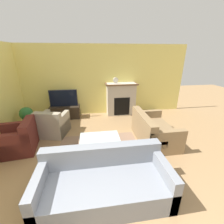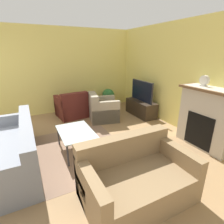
{
  "view_description": "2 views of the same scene",
  "coord_description": "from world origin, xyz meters",
  "px_view_note": "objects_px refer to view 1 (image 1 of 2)",
  "views": [
    {
      "loc": [
        0.09,
        -0.81,
        2.36
      ],
      "look_at": [
        0.64,
        2.93,
        0.88
      ],
      "focal_mm": 24.0,
      "sensor_mm": 36.0,
      "label": 1
    },
    {
      "loc": [
        3.44,
        1.56,
        1.99
      ],
      "look_at": [
        0.53,
        3.03,
        0.84
      ],
      "focal_mm": 28.0,
      "sensor_mm": 36.0,
      "label": 2
    }
  ],
  "objects_px": {
    "armchair_accent": "(53,125)",
    "coffee_table": "(100,140)",
    "armchair_by_window": "(18,140)",
    "mantel_clock": "(116,80)",
    "couch_loveseat": "(153,131)",
    "potted_plant": "(27,115)",
    "tv": "(64,98)",
    "couch_sectional": "(104,183)"
  },
  "relations": [
    {
      "from": "tv",
      "to": "mantel_clock",
      "type": "bearing_deg",
      "value": 2.62
    },
    {
      "from": "couch_loveseat",
      "to": "mantel_clock",
      "type": "distance_m",
      "value": 2.53
    },
    {
      "from": "couch_sectional",
      "to": "mantel_clock",
      "type": "bearing_deg",
      "value": 77.6
    },
    {
      "from": "couch_loveseat",
      "to": "mantel_clock",
      "type": "xyz_separation_m",
      "value": [
        -0.73,
        2.15,
        1.11
      ]
    },
    {
      "from": "armchair_by_window",
      "to": "coffee_table",
      "type": "bearing_deg",
      "value": 71.21
    },
    {
      "from": "armchair_by_window",
      "to": "armchair_accent",
      "type": "xyz_separation_m",
      "value": [
        0.69,
        0.75,
        0.0
      ]
    },
    {
      "from": "tv",
      "to": "armchair_accent",
      "type": "distance_m",
      "value": 1.38
    },
    {
      "from": "couch_loveseat",
      "to": "potted_plant",
      "type": "relative_size",
      "value": 2.12
    },
    {
      "from": "potted_plant",
      "to": "mantel_clock",
      "type": "distance_m",
      "value": 3.36
    },
    {
      "from": "armchair_accent",
      "to": "potted_plant",
      "type": "height_order",
      "value": "armchair_accent"
    },
    {
      "from": "couch_sectional",
      "to": "armchair_accent",
      "type": "relative_size",
      "value": 2.26
    },
    {
      "from": "couch_sectional",
      "to": "armchair_accent",
      "type": "xyz_separation_m",
      "value": [
        -1.35,
        2.39,
        0.02
      ]
    },
    {
      "from": "couch_loveseat",
      "to": "potted_plant",
      "type": "distance_m",
      "value": 4.13
    },
    {
      "from": "tv",
      "to": "couch_sectional",
      "type": "bearing_deg",
      "value": -72.35
    },
    {
      "from": "tv",
      "to": "armchair_by_window",
      "type": "bearing_deg",
      "value": -113.19
    },
    {
      "from": "couch_sectional",
      "to": "mantel_clock",
      "type": "xyz_separation_m",
      "value": [
        0.83,
        3.75,
        1.12
      ]
    },
    {
      "from": "couch_sectional",
      "to": "armchair_by_window",
      "type": "relative_size",
      "value": 2.32
    },
    {
      "from": "couch_sectional",
      "to": "armchair_accent",
      "type": "bearing_deg",
      "value": 119.47
    },
    {
      "from": "potted_plant",
      "to": "mantel_clock",
      "type": "relative_size",
      "value": 3.09
    },
    {
      "from": "armchair_accent",
      "to": "coffee_table",
      "type": "xyz_separation_m",
      "value": [
        1.36,
        -1.18,
        0.1
      ]
    },
    {
      "from": "armchair_accent",
      "to": "couch_sectional",
      "type": "bearing_deg",
      "value": 132.71
    },
    {
      "from": "armchair_by_window",
      "to": "coffee_table",
      "type": "distance_m",
      "value": 2.09
    },
    {
      "from": "armchair_accent",
      "to": "potted_plant",
      "type": "xyz_separation_m",
      "value": [
        -0.97,
        0.66,
        0.15
      ]
    },
    {
      "from": "armchair_by_window",
      "to": "tv",
      "type": "bearing_deg",
      "value": 150.01
    },
    {
      "from": "potted_plant",
      "to": "mantel_clock",
      "type": "height_order",
      "value": "mantel_clock"
    },
    {
      "from": "armchair_accent",
      "to": "coffee_table",
      "type": "distance_m",
      "value": 1.81
    },
    {
      "from": "coffee_table",
      "to": "mantel_clock",
      "type": "distance_m",
      "value": 2.86
    },
    {
      "from": "couch_sectional",
      "to": "tv",
      "type": "bearing_deg",
      "value": 107.65
    },
    {
      "from": "tv",
      "to": "mantel_clock",
      "type": "relative_size",
      "value": 4.45
    },
    {
      "from": "couch_sectional",
      "to": "couch_loveseat",
      "type": "height_order",
      "value": "same"
    },
    {
      "from": "tv",
      "to": "couch_loveseat",
      "type": "bearing_deg",
      "value": -37.03
    },
    {
      "from": "potted_plant",
      "to": "mantel_clock",
      "type": "bearing_deg",
      "value": 12.68
    },
    {
      "from": "couch_sectional",
      "to": "couch_loveseat",
      "type": "relative_size",
      "value": 1.45
    },
    {
      "from": "armchair_by_window",
      "to": "coffee_table",
      "type": "relative_size",
      "value": 0.98
    },
    {
      "from": "potted_plant",
      "to": "mantel_clock",
      "type": "xyz_separation_m",
      "value": [
        3.14,
        0.71,
        0.95
      ]
    },
    {
      "from": "coffee_table",
      "to": "tv",
      "type": "bearing_deg",
      "value": 115.54
    },
    {
      "from": "mantel_clock",
      "to": "couch_loveseat",
      "type": "bearing_deg",
      "value": -71.15
    },
    {
      "from": "couch_loveseat",
      "to": "coffee_table",
      "type": "relative_size",
      "value": 1.56
    },
    {
      "from": "coffee_table",
      "to": "mantel_clock",
      "type": "bearing_deg",
      "value": 72.29
    },
    {
      "from": "couch_loveseat",
      "to": "mantel_clock",
      "type": "bearing_deg",
      "value": 18.85
    },
    {
      "from": "couch_sectional",
      "to": "mantel_clock",
      "type": "relative_size",
      "value": 9.51
    },
    {
      "from": "tv",
      "to": "coffee_table",
      "type": "xyz_separation_m",
      "value": [
        1.18,
        -2.46,
        -0.39
      ]
    }
  ]
}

